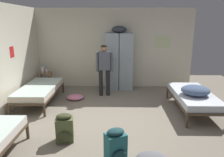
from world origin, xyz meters
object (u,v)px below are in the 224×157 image
Objects in this scene: water_bottle at (42,69)px; clothes_pile_pink at (75,97)px; bed_left_rear at (39,90)px; bed_right at (193,97)px; bedding_heap at (195,90)px; shelf_unit at (45,79)px; backpack_teal at (116,145)px; backpack_olive at (65,128)px; person_traveler at (104,65)px; locker_bank at (119,60)px; lotion_bottle at (46,71)px.

clothes_pile_pink is at bearing -38.71° from water_bottle.
bed_right is at bearing -6.70° from bed_left_rear.
shelf_unit is at bearing 155.61° from bedding_heap.
bed_right is at bearing 46.93° from backpack_teal.
bed_left_rear is 2.30m from backpack_olive.
bedding_heap is (4.02, -0.66, 0.23)m from bed_left_rear.
person_traveler reaches higher than clothes_pile_pink.
bed_right is (1.85, -1.84, -0.59)m from locker_bank.
bed_right is at bearing -22.12° from shelf_unit.
lotion_bottle is at bearing 158.01° from bed_right.
bed_left_rear and bed_right have the same top height.
shelf_unit is 0.34m from water_bottle.
backpack_olive is (1.34, -3.21, -0.39)m from lotion_bottle.
bed_left_rear is 7.94× the size of water_bottle.
water_bottle is 0.16m from lotion_bottle.
bed_right is 11.30× the size of lotion_bottle.
backpack_olive is at bearing 149.87° from backpack_teal.
person_traveler is 3.30m from backpack_teal.
locker_bank is at bearing 39.86° from clothes_pile_pink.
person_traveler reaches higher than backpack_teal.
water_bottle reaches higher than bed_right.
water_bottle is 0.44× the size of backpack_olive.
backpack_teal is 3.08m from clothes_pile_pink.
person_traveler is 9.22× the size of lotion_bottle.
bedding_heap is (4.27, -1.94, 0.26)m from shelf_unit.
bed_right is 7.94× the size of water_bottle.
bedding_heap is 1.39× the size of clothes_pile_pink.
clothes_pile_pink is (-1.20, 2.83, -0.20)m from backpack_teal.
backpack_teal is (2.37, -3.81, -0.09)m from shelf_unit.
locker_bank is at bearing 31.79° from bed_left_rear.
bedding_heap is at bearing -17.13° from clothes_pile_pink.
water_bottle reaches higher than bedding_heap.
bed_right is 3.45× the size of backpack_teal.
bed_left_rear is at bearing -81.69° from lotion_bottle.
backpack_teal is (-1.93, -2.06, -0.12)m from bed_right.
backpack_olive is at bearing -152.50° from bed_right.
water_bottle is at bearing 122.62° from backpack_teal.
bedding_heap is at bearing -9.39° from bed_left_rear.
shelf_unit is 1.04× the size of backpack_teal.
lotion_bottle is 3.50m from backpack_olive.
bed_left_rear is 4.08m from bed_right.
locker_bank reaches higher than water_bottle.
clothes_pile_pink is (1.10, -0.94, -0.58)m from lotion_bottle.
locker_bank reaches higher than bed_left_rear.
water_bottle is at bearing 141.29° from clothes_pile_pink.
water_bottle is (-0.33, 1.29, 0.30)m from bed_left_rear.
bedding_heap is (-0.03, -0.19, 0.23)m from bed_right.
clothes_pile_pink is at bearing -155.80° from person_traveler.
bed_left_rear is 3.45× the size of backpack_olive.
backpack_olive is (-1.04, -3.34, -0.71)m from locker_bank.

